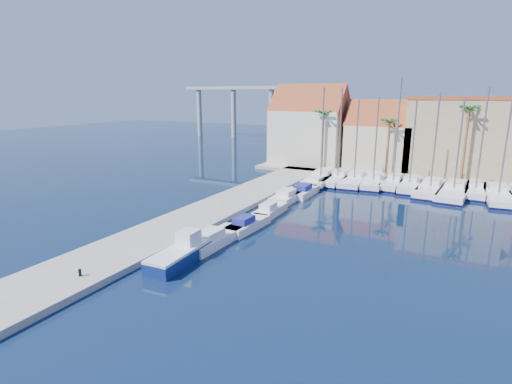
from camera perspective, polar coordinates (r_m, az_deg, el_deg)
ground at (r=26.28m, az=-8.22°, el=-14.06°), size 260.00×260.00×0.00m
quay_west at (r=41.25m, az=-7.49°, el=-3.19°), size 6.00×77.00×0.50m
shore_north at (r=67.86m, az=23.88°, el=2.44°), size 54.00×16.00×0.50m
bollard at (r=29.31m, az=-23.85°, el=-10.49°), size 0.20×0.20×0.49m
fishing_boat at (r=30.58m, az=-10.64°, el=-8.56°), size 2.33×6.18×2.13m
motorboat_west_0 at (r=33.69m, az=-6.00°, el=-6.62°), size 2.31×6.70×1.40m
motorboat_west_1 at (r=36.98m, az=-1.32°, el=-4.67°), size 2.13×5.76×1.40m
motorboat_west_2 at (r=41.42m, az=2.00°, el=-2.64°), size 1.88×5.50×1.40m
motorboat_west_3 at (r=47.39m, az=4.62°, el=-0.56°), size 2.26×6.99×1.40m
motorboat_west_4 at (r=50.23m, az=6.90°, el=0.21°), size 2.30×7.11×1.40m
motorboat_west_5 at (r=55.00m, az=8.74°, el=1.33°), size 2.27×6.57×1.40m
sailboat_0 at (r=58.10m, az=9.39°, el=2.04°), size 3.75×11.72×13.12m
sailboat_1 at (r=58.27m, az=11.82°, el=1.97°), size 3.64×10.72×13.12m
sailboat_2 at (r=57.81m, az=13.97°, el=1.74°), size 3.31×10.70×11.54m
sailboat_3 at (r=57.03m, az=16.44°, el=1.45°), size 3.24×9.44×11.99m
sailboat_4 at (r=57.04m, az=19.11°, el=1.31°), size 2.88×8.72×14.28m
sailboat_5 at (r=56.67m, az=21.08°, el=1.00°), size 2.96×9.44×11.48m
sailboat_6 at (r=55.51m, az=23.72°, el=0.50°), size 3.58×10.73×12.46m
sailboat_7 at (r=55.34m, az=26.47°, el=0.16°), size 4.11×12.04×11.90m
sailboat_8 at (r=56.76m, az=28.86°, el=0.26°), size 2.60×8.71×13.11m
sailboat_9 at (r=55.61m, az=31.24°, el=-0.33°), size 3.64×11.17×12.59m
building_0 at (r=70.12m, az=7.68°, el=9.00°), size 12.30×9.00×13.50m
building_1 at (r=67.10m, az=17.39°, el=7.24°), size 10.30×8.00×11.00m
building_2 at (r=66.95m, az=26.95°, el=7.20°), size 14.20×10.20×11.50m
palm_0 at (r=63.93m, az=9.61°, el=10.78°), size 2.60×2.60×10.15m
palm_1 at (r=61.62m, az=18.56°, el=9.28°), size 2.60×2.60×9.15m
palm_2 at (r=60.72m, az=28.16°, el=10.12°), size 2.60×2.60×11.15m
viaduct at (r=113.77m, az=-0.15°, el=12.79°), size 48.00×2.20×14.45m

